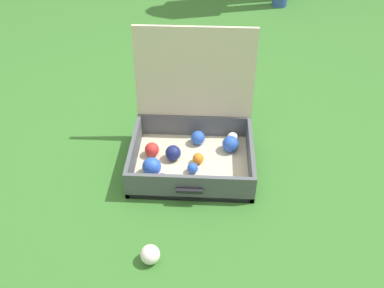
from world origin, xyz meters
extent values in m
plane|color=#336B28|center=(0.00, 0.00, 0.00)|extent=(16.00, 16.00, 0.00)
cube|color=beige|center=(0.07, -0.02, 0.01)|extent=(0.55, 0.43, 0.03)
cube|color=#4C5156|center=(-0.19, -0.02, 0.07)|extent=(0.02, 0.43, 0.14)
cube|color=#4C5156|center=(0.33, -0.02, 0.07)|extent=(0.02, 0.43, 0.14)
cube|color=#4C5156|center=(0.07, -0.23, 0.07)|extent=(0.51, 0.02, 0.14)
cube|color=#4C5156|center=(0.07, 0.19, 0.07)|extent=(0.51, 0.02, 0.14)
cube|color=beige|center=(0.07, 0.22, 0.35)|extent=(0.55, 0.07, 0.43)
cube|color=black|center=(0.07, -0.25, 0.08)|extent=(0.11, 0.02, 0.02)
sphere|color=red|center=(-0.12, 0.02, 0.06)|extent=(0.07, 0.07, 0.07)
sphere|color=blue|center=(0.08, -0.08, 0.05)|extent=(0.05, 0.05, 0.05)
sphere|color=blue|center=(0.09, 0.12, 0.06)|extent=(0.07, 0.07, 0.07)
sphere|color=navy|center=(-0.02, 0.00, 0.06)|extent=(0.07, 0.07, 0.07)
sphere|color=blue|center=(0.25, 0.07, 0.06)|extent=(0.08, 0.08, 0.08)
sphere|color=orange|center=(0.10, -0.02, 0.05)|extent=(0.05, 0.05, 0.05)
sphere|color=blue|center=(-0.10, -0.10, 0.07)|extent=(0.08, 0.08, 0.08)
sphere|color=purple|center=(-0.05, -0.17, 0.05)|extent=(0.06, 0.06, 0.06)
sphere|color=white|center=(0.26, 0.13, 0.05)|extent=(0.05, 0.05, 0.05)
sphere|color=white|center=(-0.06, -0.53, 0.04)|extent=(0.07, 0.07, 0.07)
camera|label=1|loc=(0.14, -1.42, 1.32)|focal=38.86mm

